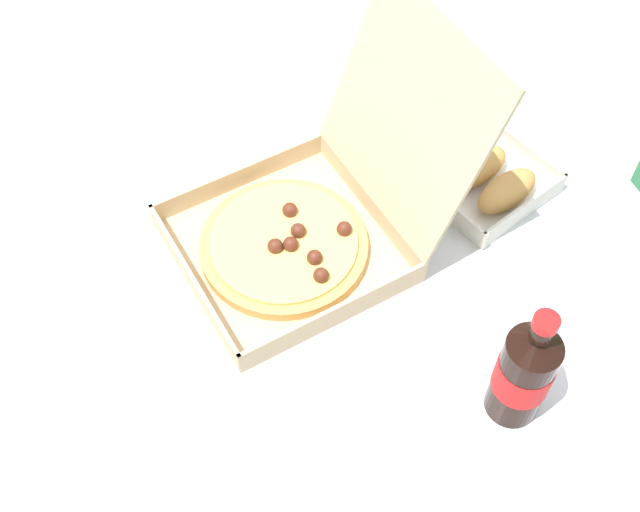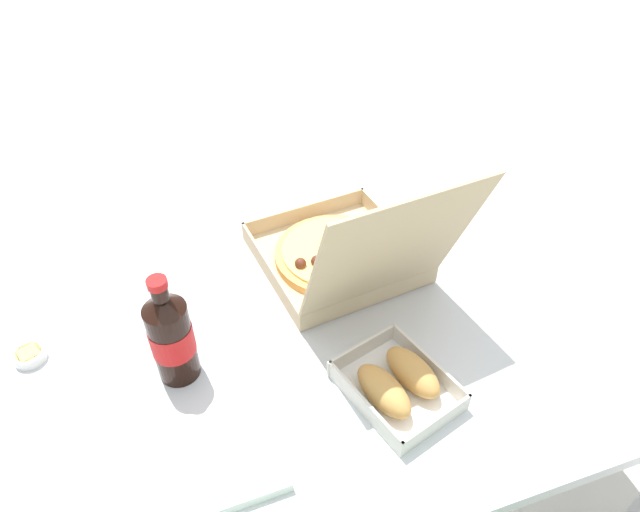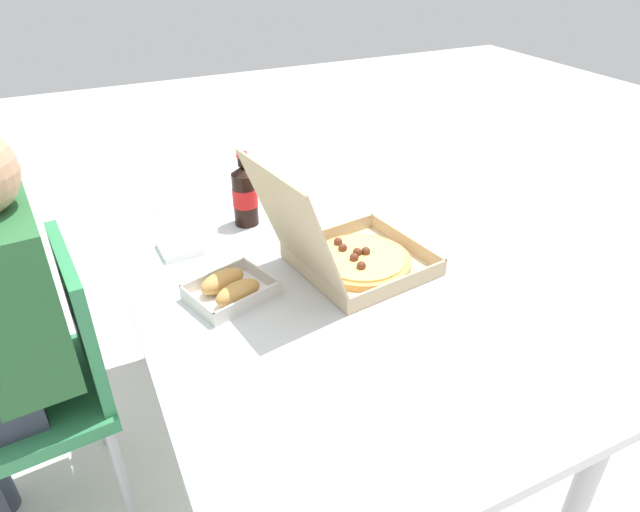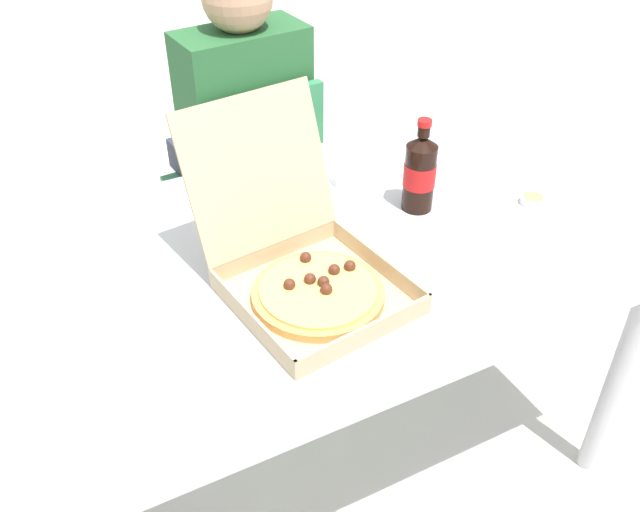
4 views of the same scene
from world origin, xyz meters
name	(u,v)px [view 2 (image 2 of 4)]	position (x,y,z in m)	size (l,w,h in m)	color
ground_plane	(334,486)	(0.00, 0.00, 0.00)	(10.00, 10.00, 0.00)	beige
dining_table	(339,337)	(0.00, 0.00, 0.64)	(1.49, 0.86, 0.71)	silver
pizza_box_open	(344,254)	(-0.05, -0.11, 0.76)	(0.36, 0.46, 0.34)	tan
bread_side_box	(398,383)	(-0.03, 0.20, 0.74)	(0.20, 0.23, 0.06)	white
cola_bottle	(171,336)	(0.31, 0.04, 0.80)	(0.07, 0.07, 0.22)	black
napkin_pile	(248,467)	(0.24, 0.26, 0.72)	(0.11, 0.11, 0.02)	white
dipping_sauce_cup	(30,355)	(0.57, -0.07, 0.72)	(0.06, 0.06, 0.02)	white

